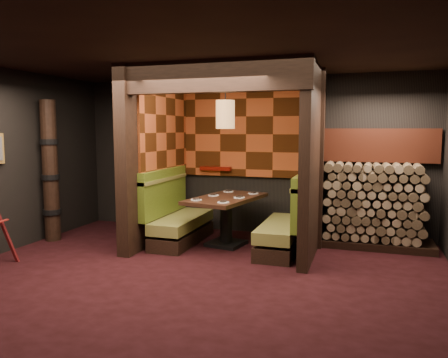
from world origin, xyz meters
TOP-DOWN VIEW (x-y plane):
  - floor at (0.00, 0.00)m, footprint 6.50×5.50m
  - ceiling at (0.00, 0.00)m, footprint 6.50×5.50m
  - wall_back at (0.00, 2.76)m, footprint 6.50×0.02m
  - wall_front at (0.00, -2.76)m, footprint 6.50×0.02m
  - partition_left at (-1.35, 1.65)m, footprint 0.20×2.20m
  - partition_right at (1.30, 1.70)m, footprint 0.15×2.10m
  - header_beam at (-0.02, 0.70)m, footprint 2.85×0.18m
  - tapa_back_panel at (-0.02, 2.71)m, footprint 2.40×0.06m
  - tapa_side_panel at (-1.23, 1.82)m, footprint 0.04×1.85m
  - lacquer_shelf at (-0.60, 2.65)m, footprint 0.60×0.12m
  - booth_bench_left at (-0.96, 1.65)m, footprint 0.68×1.60m
  - booth_bench_right at (0.93, 1.65)m, footprint 0.68×1.60m
  - dining_table at (-0.09, 1.70)m, footprint 1.12×1.66m
  - place_settings at (-0.09, 1.70)m, footprint 0.86×1.30m
  - pendant_lamp at (-0.09, 1.65)m, footprint 0.30×0.30m
  - totem_column at (-3.05, 1.10)m, footprint 0.31×0.31m
  - firewood_stack at (2.29, 2.35)m, footprint 1.73×0.70m
  - mosaic_header at (2.29, 2.68)m, footprint 1.83×0.10m
  - bay_front_post at (1.39, 1.96)m, footprint 0.08×0.08m

SIDE VIEW (x-z plane):
  - floor at x=0.00m, z-range -0.02..0.00m
  - booth_bench_left at x=-0.96m, z-range -0.17..0.97m
  - booth_bench_right at x=0.93m, z-range -0.17..0.97m
  - dining_table at x=-0.09m, z-range 0.17..0.98m
  - firewood_stack at x=2.29m, z-range 0.00..1.36m
  - place_settings at x=-0.09m, z-range 0.80..0.84m
  - lacquer_shelf at x=-0.60m, z-range 1.15..1.21m
  - totem_column at x=-3.05m, z-range -0.01..2.39m
  - wall_back at x=0.00m, z-range 0.00..2.85m
  - wall_front at x=0.00m, z-range 0.00..2.85m
  - partition_left at x=-1.35m, z-range 0.00..2.85m
  - partition_right at x=1.30m, z-range 0.00..2.85m
  - bay_front_post at x=1.39m, z-range 0.00..2.85m
  - mosaic_header at x=2.29m, z-range 1.36..1.92m
  - tapa_back_panel at x=-0.02m, z-range 1.04..2.60m
  - tapa_side_panel at x=-1.23m, z-range 1.12..2.58m
  - pendant_lamp at x=-0.09m, z-range 1.68..2.61m
  - header_beam at x=-0.02m, z-range 2.41..2.85m
  - ceiling at x=0.00m, z-range 2.85..2.87m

